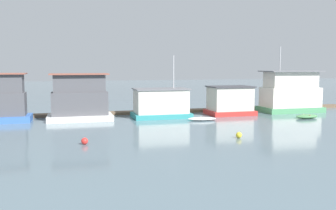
{
  "coord_description": "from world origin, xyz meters",
  "views": [
    {
      "loc": [
        -10.57,
        -40.09,
        5.73
      ],
      "look_at": [
        0.0,
        -1.0,
        1.4
      ],
      "focal_mm": 40.0,
      "sensor_mm": 36.0,
      "label": 1
    }
  ],
  "objects_px": {
    "buoy_red": "(85,141)",
    "dinghy_white": "(202,119)",
    "houseboat_green": "(290,93)",
    "houseboat_white": "(80,99)",
    "houseboat_teal": "(161,103)",
    "houseboat_red": "(230,101)",
    "buoy_yellow": "(239,135)",
    "dinghy_green": "(307,116)"
  },
  "relations": [
    {
      "from": "houseboat_teal",
      "to": "buoy_yellow",
      "type": "height_order",
      "value": "houseboat_teal"
    },
    {
      "from": "houseboat_white",
      "to": "buoy_red",
      "type": "height_order",
      "value": "houseboat_white"
    },
    {
      "from": "dinghy_white",
      "to": "buoy_red",
      "type": "relative_size",
      "value": 6.16
    },
    {
      "from": "dinghy_white",
      "to": "houseboat_green",
      "type": "bearing_deg",
      "value": 17.78
    },
    {
      "from": "houseboat_white",
      "to": "dinghy_white",
      "type": "bearing_deg",
      "value": -17.08
    },
    {
      "from": "dinghy_green",
      "to": "houseboat_green",
      "type": "bearing_deg",
      "value": 73.9
    },
    {
      "from": "dinghy_white",
      "to": "buoy_yellow",
      "type": "distance_m",
      "value": 9.61
    },
    {
      "from": "houseboat_green",
      "to": "dinghy_white",
      "type": "distance_m",
      "value": 13.92
    },
    {
      "from": "houseboat_green",
      "to": "dinghy_green",
      "type": "bearing_deg",
      "value": -106.1
    },
    {
      "from": "houseboat_white",
      "to": "houseboat_green",
      "type": "xyz_separation_m",
      "value": [
        25.3,
        0.46,
        0.11
      ]
    },
    {
      "from": "houseboat_teal",
      "to": "dinghy_white",
      "type": "bearing_deg",
      "value": -44.4
    },
    {
      "from": "dinghy_white",
      "to": "buoy_yellow",
      "type": "xyz_separation_m",
      "value": [
        -0.45,
        -9.6,
        0.06
      ]
    },
    {
      "from": "buoy_red",
      "to": "houseboat_green",
      "type": "bearing_deg",
      "value": 27.22
    },
    {
      "from": "houseboat_white",
      "to": "buoy_yellow",
      "type": "distance_m",
      "value": 17.88
    },
    {
      "from": "houseboat_white",
      "to": "buoy_red",
      "type": "distance_m",
      "value": 12.76
    },
    {
      "from": "houseboat_white",
      "to": "houseboat_teal",
      "type": "distance_m",
      "value": 8.7
    },
    {
      "from": "dinghy_white",
      "to": "buoy_yellow",
      "type": "height_order",
      "value": "buoy_yellow"
    },
    {
      "from": "houseboat_red",
      "to": "houseboat_green",
      "type": "xyz_separation_m",
      "value": [
        8.29,
        0.5,
        0.69
      ]
    },
    {
      "from": "dinghy_white",
      "to": "buoy_red",
      "type": "bearing_deg",
      "value": -144.23
    },
    {
      "from": "dinghy_white",
      "to": "buoy_red",
      "type": "xyz_separation_m",
      "value": [
        -12.31,
        -8.87,
        0.07
      ]
    },
    {
      "from": "houseboat_teal",
      "to": "buoy_red",
      "type": "distance_m",
      "value": 15.19
    },
    {
      "from": "dinghy_white",
      "to": "buoy_red",
      "type": "height_order",
      "value": "buoy_red"
    },
    {
      "from": "houseboat_teal",
      "to": "buoy_red",
      "type": "height_order",
      "value": "houseboat_teal"
    },
    {
      "from": "houseboat_green",
      "to": "houseboat_teal",
      "type": "bearing_deg",
      "value": -177.38
    },
    {
      "from": "houseboat_red",
      "to": "buoy_red",
      "type": "height_order",
      "value": "houseboat_red"
    },
    {
      "from": "buoy_red",
      "to": "houseboat_teal",
      "type": "bearing_deg",
      "value": 54.46
    },
    {
      "from": "houseboat_red",
      "to": "dinghy_white",
      "type": "height_order",
      "value": "houseboat_red"
    },
    {
      "from": "houseboat_green",
      "to": "buoy_yellow",
      "type": "distance_m",
      "value": 19.45
    },
    {
      "from": "houseboat_teal",
      "to": "buoy_red",
      "type": "xyz_separation_m",
      "value": [
        -8.8,
        -12.31,
        -1.29
      ]
    },
    {
      "from": "houseboat_teal",
      "to": "dinghy_white",
      "type": "height_order",
      "value": "houseboat_teal"
    },
    {
      "from": "dinghy_green",
      "to": "buoy_red",
      "type": "bearing_deg",
      "value": -162.83
    },
    {
      "from": "houseboat_green",
      "to": "houseboat_white",
      "type": "bearing_deg",
      "value": -178.96
    },
    {
      "from": "houseboat_teal",
      "to": "dinghy_green",
      "type": "distance_m",
      "value": 15.83
    },
    {
      "from": "houseboat_white",
      "to": "houseboat_green",
      "type": "distance_m",
      "value": 25.3
    },
    {
      "from": "dinghy_white",
      "to": "dinghy_green",
      "type": "distance_m",
      "value": 11.55
    },
    {
      "from": "houseboat_red",
      "to": "buoy_red",
      "type": "bearing_deg",
      "value": -143.72
    },
    {
      "from": "buoy_red",
      "to": "houseboat_red",
      "type": "bearing_deg",
      "value": 36.28
    },
    {
      "from": "buoy_red",
      "to": "dinghy_white",
      "type": "bearing_deg",
      "value": 35.77
    },
    {
      "from": "dinghy_white",
      "to": "dinghy_green",
      "type": "relative_size",
      "value": 1.1
    },
    {
      "from": "houseboat_teal",
      "to": "buoy_yellow",
      "type": "xyz_separation_m",
      "value": [
        3.07,
        -13.04,
        -1.3
      ]
    },
    {
      "from": "buoy_red",
      "to": "houseboat_white",
      "type": "bearing_deg",
      "value": 89.46
    },
    {
      "from": "houseboat_white",
      "to": "houseboat_red",
      "type": "xyz_separation_m",
      "value": [
        17.01,
        -0.04,
        -0.58
      ]
    }
  ]
}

